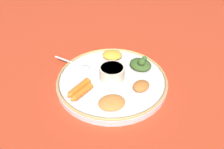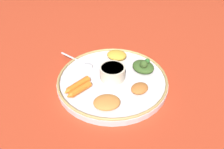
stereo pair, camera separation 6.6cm
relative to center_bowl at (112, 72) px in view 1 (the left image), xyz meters
The scene contains 11 objects.
ground_plane 0.04m from the center_bowl, ahead, with size 2.40×2.40×0.00m, color #B7381E.
platter 0.03m from the center_bowl, ahead, with size 0.35×0.35×0.02m, color silver.
platter_rim 0.02m from the center_bowl, ahead, with size 0.35×0.35×0.01m, color tan.
center_bowl is the anchor object (origin of this frame).
spoon 0.14m from the center_bowl, 52.55° to the left, with size 0.10×0.13×0.01m.
greens_pile 0.11m from the center_bowl, 68.46° to the right, with size 0.10×0.10×0.05m.
carrot_near_spoon 0.12m from the center_bowl, 113.85° to the left, with size 0.08×0.08×0.02m.
carrot_outer 0.12m from the center_bowl, 124.39° to the left, with size 0.07×0.07×0.02m.
mound_squash 0.12m from the center_bowl, behind, with size 0.08×0.06×0.02m, color #C67A38.
mound_lentil_yellow 0.12m from the center_bowl, ahead, with size 0.07×0.06×0.03m, color gold.
mound_chickpea 0.10m from the center_bowl, 127.45° to the right, with size 0.06×0.04×0.02m, color #B2662D.
Camera 1 is at (-0.51, 0.06, 0.44)m, focal length 33.36 mm.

